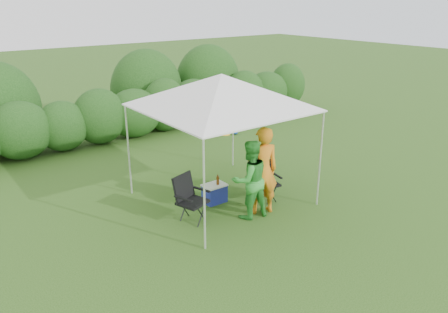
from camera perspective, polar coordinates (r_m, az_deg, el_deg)
ground at (r=9.61m, az=1.50°, el=-6.54°), size 70.00×70.00×0.00m
hedge at (r=14.26m, az=-13.40°, el=5.40°), size 16.53×1.53×1.80m
canopy at (r=9.17m, az=-0.33°, el=8.50°), size 3.10×3.10×2.83m
chair_right at (r=9.83m, az=5.45°, el=-2.86°), size 0.60×0.56×0.86m
chair_left at (r=8.83m, az=-4.61°, el=-5.12°), size 0.71×0.68×0.97m
man at (r=9.03m, az=5.00°, el=-1.85°), size 0.80×0.66×1.88m
woman at (r=8.87m, az=3.37°, el=-3.03°), size 0.89×0.74×1.66m
cooler at (r=9.72m, az=-1.24°, el=-4.81°), size 0.51×0.37×0.42m
bottle at (r=9.59m, az=-0.82°, el=-3.02°), size 0.06×0.06×0.24m
lawn_toy at (r=14.56m, az=0.49°, el=3.40°), size 0.55×0.46×0.27m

